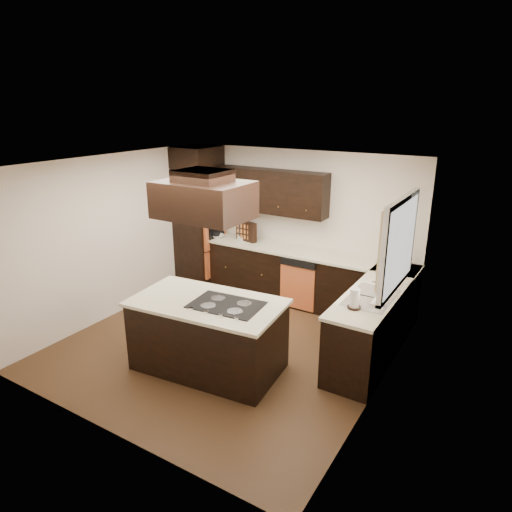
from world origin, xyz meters
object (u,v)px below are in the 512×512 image
oven_column (200,227)px  range_hood (204,200)px  island (208,336)px  spice_rack (246,231)px

oven_column → range_hood: range_hood is taller
oven_column → island: 3.05m
spice_rack → range_hood: bearing=-55.5°
oven_column → island: (1.90, -2.30, -0.62)m
island → range_hood: bearing=115.1°
oven_column → range_hood: (1.88, -2.25, 1.10)m
range_hood → spice_rack: size_ratio=2.57×
island → range_hood: range_hood is taller
island → spice_rack: 2.67m
oven_column → spice_rack: oven_column is taller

